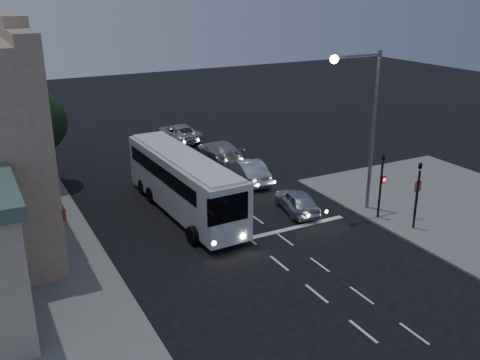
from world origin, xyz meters
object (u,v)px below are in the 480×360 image
car_suv (297,201)px  streetlight (366,114)px  car_sedan_a (248,171)px  car_sedan_b (219,151)px  traffic_signal_side (418,188)px  traffic_signal_main (382,178)px  regulatory_sign (417,193)px  car_sedan_c (179,133)px  tour_bus (184,182)px  street_tree (34,119)px

car_suv → streetlight: streetlight is taller
car_sedan_a → car_suv: bearing=98.3°
car_sedan_a → car_sedan_b: bearing=-86.7°
car_sedan_b → traffic_signal_side: 16.58m
traffic_signal_main → traffic_signal_side: same height
car_sedan_a → streetlight: 9.50m
car_suv → traffic_signal_side: (4.16, -5.00, 1.75)m
traffic_signal_main → regulatory_sign: size_ratio=1.86×
traffic_signal_side → streetlight: bearing=105.7°
car_sedan_b → car_sedan_c: car_sedan_c is taller
car_sedan_a → regulatory_sign: size_ratio=2.12×
car_sedan_b → car_sedan_a: bearing=84.6°
car_suv → car_sedan_c: bearing=-78.4°
regulatory_sign → tour_bus: bearing=147.4°
car_suv → car_sedan_c: size_ratio=0.74×
traffic_signal_side → traffic_signal_main: bearing=109.5°
car_sedan_a → traffic_signal_main: size_ratio=1.14×
car_sedan_b → tour_bus: bearing=52.1°
car_sedan_c → traffic_signal_main: 20.83m
tour_bus → car_suv: 6.58m
streetlight → regulatory_sign: bearing=-51.3°
car_sedan_b → traffic_signal_main: (3.10, -14.08, 1.69)m
traffic_signal_main → streetlight: (-0.26, 1.42, 3.31)m
car_sedan_c → traffic_signal_side: 22.90m
car_sedan_a → car_sedan_b: 5.25m
car_sedan_c → streetlight: size_ratio=0.58×
car_sedan_a → streetlight: size_ratio=0.52×
car_sedan_a → street_tree: bearing=-15.9°
traffic_signal_main → streetlight: bearing=100.2°
car_sedan_b → traffic_signal_side: size_ratio=1.22×
car_sedan_b → regulatory_sign: (4.80, -15.09, 0.87)m
street_tree → streetlight: bearing=-39.5°
car_suv → regulatory_sign: 6.62m
car_sedan_a → regulatory_sign: bearing=125.7°
car_sedan_b → traffic_signal_side: traffic_signal_side is taller
car_sedan_c → streetlight: streetlight is taller
car_sedan_b → streetlight: (2.84, -12.65, 5.01)m
car_sedan_b → street_tree: bearing=-1.6°
traffic_signal_side → car_sedan_a: bearing=111.3°
traffic_signal_side → street_tree: street_tree is taller
streetlight → traffic_signal_main: bearing=-79.8°
streetlight → street_tree: (-15.55, 12.82, -1.23)m
tour_bus → streetlight: size_ratio=1.27×
streetlight → tour_bus: bearing=153.1°
traffic_signal_main → regulatory_sign: (1.70, -1.01, -0.82)m
car_sedan_c → traffic_signal_main: (3.79, -20.41, 1.69)m
streetlight → car_suv: bearing=153.5°
tour_bus → car_sedan_c: (5.43, 14.44, -1.15)m
traffic_signal_side → streetlight: streetlight is taller
traffic_signal_main → street_tree: size_ratio=0.66×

